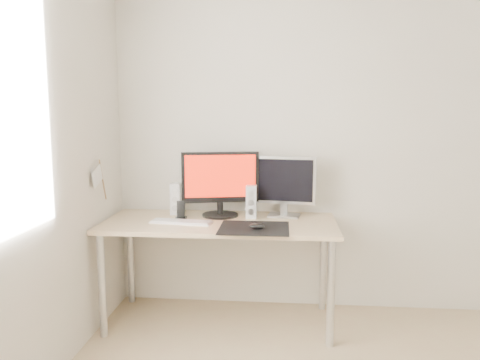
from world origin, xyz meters
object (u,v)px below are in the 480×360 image
object	(u,v)px
main_monitor	(220,182)
speaker_right	(251,202)
second_monitor	(284,183)
speaker_left	(176,199)
desk	(220,232)
keyboard	(181,222)
phone_dock	(181,213)
mouse	(257,226)

from	to	relation	value
main_monitor	speaker_right	bearing A→B (deg)	-6.80
second_monitor	speaker_right	bearing A→B (deg)	-163.26
second_monitor	speaker_left	size ratio (longest dim) A/B	1.94
desk	speaker_left	distance (m)	0.44
second_monitor	keyboard	distance (m)	0.78
phone_dock	main_monitor	bearing A→B (deg)	22.56
second_monitor	speaker_right	size ratio (longest dim) A/B	1.94
mouse	speaker_right	bearing A→B (deg)	100.01
desk	second_monitor	bearing A→B (deg)	23.61
speaker_left	phone_dock	world-z (taller)	speaker_left
speaker_right	phone_dock	distance (m)	0.50
main_monitor	phone_dock	bearing A→B (deg)	-157.44
keyboard	second_monitor	bearing A→B (deg)	21.17
second_monitor	keyboard	xyz separation A→B (m)	(-0.69, -0.27, -0.23)
main_monitor	speaker_right	xyz separation A→B (m)	(0.23, -0.03, -0.14)
second_monitor	keyboard	world-z (taller)	second_monitor
keyboard	mouse	bearing A→B (deg)	-14.52
main_monitor	speaker_left	xyz separation A→B (m)	(-0.33, 0.04, -0.14)
keyboard	phone_dock	bearing A→B (deg)	102.81
main_monitor	speaker_left	bearing A→B (deg)	172.81
second_monitor	keyboard	size ratio (longest dim) A/B	1.05
speaker_left	keyboard	size ratio (longest dim) A/B	0.54
main_monitor	keyboard	xyz separation A→B (m)	(-0.24, -0.23, -0.25)
mouse	speaker_left	size ratio (longest dim) A/B	0.43
desk	speaker_left	world-z (taller)	speaker_left
main_monitor	speaker_right	size ratio (longest dim) A/B	2.35
main_monitor	second_monitor	world-z (taller)	main_monitor
speaker_right	main_monitor	bearing A→B (deg)	173.20
main_monitor	phone_dock	size ratio (longest dim) A/B	4.23
mouse	phone_dock	world-z (taller)	phone_dock
speaker_left	keyboard	distance (m)	0.30
desk	speaker_right	size ratio (longest dim) A/B	6.87
main_monitor	keyboard	size ratio (longest dim) A/B	1.27
speaker_right	keyboard	distance (m)	0.52
phone_dock	second_monitor	bearing A→B (deg)	11.95
speaker_left	phone_dock	distance (m)	0.18
main_monitor	second_monitor	size ratio (longest dim) A/B	1.21
mouse	phone_dock	bearing A→B (deg)	155.36
speaker_left	phone_dock	bearing A→B (deg)	-65.66
mouse	desk	world-z (taller)	mouse
speaker_left	desk	bearing A→B (deg)	-28.96
mouse	second_monitor	size ratio (longest dim) A/B	0.22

